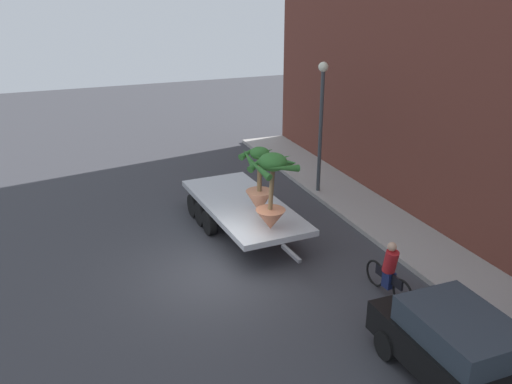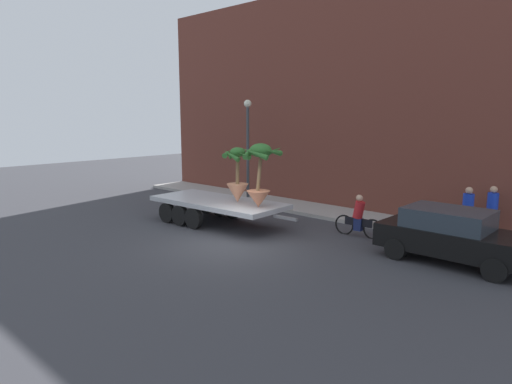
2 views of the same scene
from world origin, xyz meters
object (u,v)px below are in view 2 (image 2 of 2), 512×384
object	(u,v)px
potted_palm_rear	(260,173)
pedestrian_near_gate	(468,210)
street_lamp	(248,137)
pedestrian_far_left	(492,209)
parked_car	(452,235)
flatbed_trailer	(214,205)
potted_palm_middle	(238,179)
cyclist	(359,218)

from	to	relation	value
potted_palm_rear	pedestrian_near_gate	size ratio (longest dim) A/B	1.35
street_lamp	pedestrian_far_left	bearing A→B (deg)	7.10
parked_car	street_lamp	world-z (taller)	street_lamp
flatbed_trailer	potted_palm_rear	size ratio (longest dim) A/B	2.87
potted_palm_middle	pedestrian_near_gate	size ratio (longest dim) A/B	1.23
cyclist	pedestrian_far_left	xyz separation A→B (m)	(3.52, 2.91, 0.37)
flatbed_trailer	potted_palm_middle	distance (m)	1.63
cyclist	street_lamp	bearing A→B (deg)	167.13
potted_palm_rear	cyclist	size ratio (longest dim) A/B	1.26
potted_palm_middle	parked_car	distance (m)	7.74
potted_palm_middle	pedestrian_near_gate	distance (m)	8.21
flatbed_trailer	street_lamp	xyz separation A→B (m)	(-1.76, 3.79, 2.47)
potted_palm_rear	pedestrian_near_gate	distance (m)	7.27
cyclist	parked_car	bearing A→B (deg)	-10.75
potted_palm_middle	parked_car	bearing A→B (deg)	9.93
flatbed_trailer	parked_car	distance (m)	8.83
potted_palm_rear	parked_car	world-z (taller)	potted_palm_rear
flatbed_trailer	potted_palm_rear	bearing A→B (deg)	1.99
parked_car	potted_palm_rear	bearing A→B (deg)	-166.99
street_lamp	potted_palm_rear	bearing A→B (deg)	-41.63
flatbed_trailer	potted_palm_middle	bearing A→B (deg)	10.61
potted_palm_middle	pedestrian_near_gate	bearing A→B (deg)	30.23
potted_palm_middle	pedestrian_near_gate	xyz separation A→B (m)	(7.05, 4.11, -0.85)
flatbed_trailer	pedestrian_far_left	bearing A→B (deg)	30.22
potted_palm_rear	pedestrian_near_gate	xyz separation A→B (m)	(5.79, 4.24, -1.17)
potted_palm_rear	pedestrian_near_gate	bearing A→B (deg)	36.23
flatbed_trailer	potted_palm_rear	world-z (taller)	potted_palm_rear
parked_car	pedestrian_near_gate	size ratio (longest dim) A/B	2.46
potted_palm_middle	parked_car	world-z (taller)	potted_palm_middle
parked_car	pedestrian_far_left	world-z (taller)	pedestrian_far_left
cyclist	street_lamp	distance (m)	7.62
flatbed_trailer	cyclist	size ratio (longest dim) A/B	3.60
pedestrian_far_left	street_lamp	xyz separation A→B (m)	(-10.52, -1.31, 2.19)
potted_palm_rear	potted_palm_middle	world-z (taller)	potted_palm_rear
parked_car	pedestrian_far_left	xyz separation A→B (m)	(0.06, 3.57, 0.22)
pedestrian_far_left	street_lamp	bearing A→B (deg)	-172.90
potted_palm_middle	pedestrian_far_left	world-z (taller)	potted_palm_middle
potted_palm_rear	parked_car	xyz separation A→B (m)	(6.28, 1.45, -1.39)
potted_palm_rear	flatbed_trailer	bearing A→B (deg)	-178.01
parked_car	pedestrian_near_gate	distance (m)	2.84
flatbed_trailer	pedestrian_far_left	xyz separation A→B (m)	(8.76, 5.10, 0.28)
parked_car	street_lamp	distance (m)	10.96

